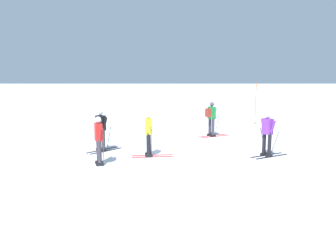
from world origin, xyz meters
The scene contains 8 objects.
ground_plane centered at (0.00, 0.00, 0.00)m, with size 120.00×120.00×0.00m, color silver.
far_snow_ridge centered at (0.00, 19.62, 0.76)m, with size 80.00×8.37×1.52m, color silver.
skier_green centered at (1.29, 4.43, 0.96)m, with size 1.59×1.05×1.71m.
skier_yellow centered at (-1.55, 0.34, 0.92)m, with size 1.63×1.00×1.71m.
skier_black centered at (-3.51, 1.23, 0.92)m, with size 1.34×1.44×1.71m.
skier_red centered at (-3.20, -0.92, 0.92)m, with size 1.64×0.96×1.71m.
skier_purple centered at (2.95, 0.32, 0.92)m, with size 1.57×1.12×1.71m.
trail_marker_pole centered at (4.34, 8.30, 1.23)m, with size 0.05×0.05×2.45m, color #C65614.
Camera 1 is at (-0.82, -13.55, 3.41)m, focal length 39.85 mm.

